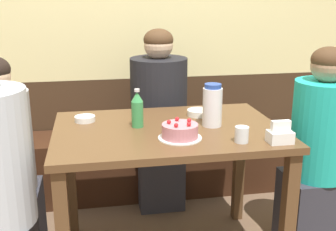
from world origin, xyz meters
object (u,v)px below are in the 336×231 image
napkin_holder (280,135)px  glass_water_tall (242,134)px  birthday_cake (180,131)px  soju_bottle (137,109)px  person_grey_tee (4,175)px  bench_seat (147,163)px  bowl_soup_white (199,113)px  water_pitcher (212,106)px  bowl_rice_small (85,119)px  person_pale_blue_shirt (318,159)px  person_dark_striped (159,121)px

napkin_holder → glass_water_tall: napkin_holder is taller
birthday_cake → soju_bottle: bearing=129.2°
glass_water_tall → person_grey_tee: size_ratio=0.06×
bench_seat → bowl_soup_white: size_ratio=15.68×
napkin_holder → water_pitcher: bearing=127.8°
soju_bottle → bowl_rice_small: bearing=151.4°
bowl_soup_white → person_pale_blue_shirt: 0.70m
bench_seat → birthday_cake: (0.03, -1.00, 0.57)m
bowl_rice_small → person_dark_striped: 0.69m
bowl_rice_small → napkin_holder: bearing=-29.5°
napkin_holder → person_dark_striped: size_ratio=0.09×
birthday_cake → bench_seat: bearing=91.6°
person_pale_blue_shirt → person_grey_tee: bearing=-4.3°
bench_seat → soju_bottle: (-0.15, -0.79, 0.63)m
water_pitcher → napkin_holder: 0.39m
bowl_soup_white → bowl_rice_small: 0.62m
bench_seat → bowl_rice_small: bowl_rice_small is taller
bowl_rice_small → bench_seat: bearing=57.1°
birthday_cake → person_dark_striped: (0.03, 0.83, -0.20)m
bench_seat → person_pale_blue_shirt: (0.83, -0.87, 0.32)m
bowl_rice_small → person_pale_blue_shirt: person_pale_blue_shirt is taller
person_dark_striped → bowl_soup_white: bearing=18.0°
person_pale_blue_shirt → napkin_holder: bearing=35.9°
napkin_holder → bowl_soup_white: bearing=117.1°
bowl_rice_small → person_dark_striped: bearing=44.5°
person_pale_blue_shirt → soju_bottle: bearing=-5.0°
soju_bottle → bowl_rice_small: size_ratio=1.82×
soju_bottle → bowl_rice_small: (-0.27, 0.15, -0.08)m
birthday_cake → water_pitcher: bearing=39.1°
glass_water_tall → person_dark_striped: person_dark_striped is taller
birthday_cake → bowl_soup_white: 0.40m
bowl_rice_small → person_dark_striped: size_ratio=0.09×
soju_bottle → napkin_holder: bearing=-29.9°
water_pitcher → person_grey_tee: bearing=175.2°
birthday_cake → glass_water_tall: birthday_cake is taller
napkin_holder → bowl_soup_white: (-0.25, 0.50, -0.02)m
birthday_cake → person_pale_blue_shirt: (0.80, 0.13, -0.25)m
bench_seat → glass_water_tall: bearing=-75.0°
bowl_soup_white → glass_water_tall: (0.08, -0.46, 0.02)m
birthday_cake → person_pale_blue_shirt: 0.85m
water_pitcher → glass_water_tall: bearing=-76.3°
water_pitcher → person_pale_blue_shirt: size_ratio=0.19×
napkin_holder → person_dark_striped: (-0.40, 0.96, -0.20)m
glass_water_tall → birthday_cake: bearing=159.7°
bench_seat → glass_water_tall: 1.27m
water_pitcher → person_grey_tee: person_grey_tee is taller
person_pale_blue_shirt → person_dark_striped: size_ratio=0.96×
glass_water_tall → soju_bottle: bearing=144.7°
bowl_rice_small → glass_water_tall: 0.85m
birthday_cake → napkin_holder: napkin_holder is taller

